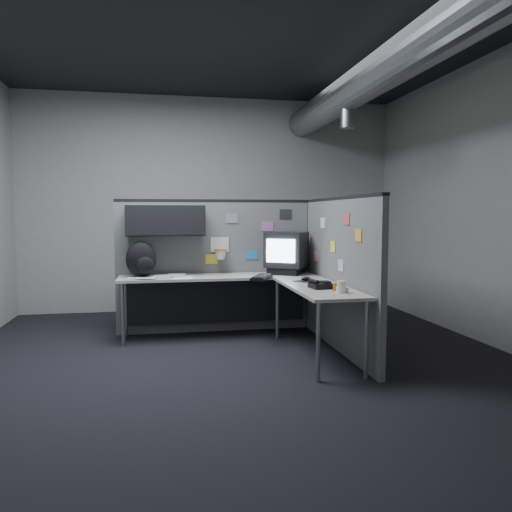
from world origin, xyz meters
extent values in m
cube|color=black|center=(0.00, 0.00, -0.01)|extent=(5.60, 5.60, 0.01)
cube|color=black|center=(0.00, 0.00, 3.21)|extent=(5.60, 5.60, 0.01)
cube|color=#9E9E99|center=(0.00, 2.80, 1.60)|extent=(5.60, 0.01, 3.20)
cube|color=#9E9E99|center=(0.00, -2.80, 1.60)|extent=(5.60, 0.01, 3.20)
cube|color=#9E9E99|center=(2.80, 0.00, 1.60)|extent=(0.01, 5.60, 3.20)
cylinder|color=slate|center=(1.40, 0.00, 2.85)|extent=(0.40, 5.49, 0.40)
cylinder|color=slate|center=(1.40, 0.80, 2.60)|extent=(0.16, 0.16, 0.30)
cube|color=#5D605D|center=(-0.08, 1.30, 0.80)|extent=(2.43, 0.06, 1.60)
cube|color=black|center=(-0.08, 1.30, 1.61)|extent=(2.43, 0.07, 0.03)
cube|color=black|center=(1.10, 1.30, 0.80)|extent=(0.07, 0.07, 1.60)
cube|color=black|center=(-0.70, 1.10, 1.38)|extent=(0.90, 0.35, 0.35)
cube|color=black|center=(-0.70, 0.93, 1.38)|extent=(0.90, 0.02, 0.33)
cube|color=silver|center=(-0.05, 1.26, 1.08)|extent=(0.22, 0.02, 0.18)
torus|color=#D85914|center=(-0.05, 1.17, 1.02)|extent=(0.16, 0.16, 0.01)
cone|color=white|center=(-0.05, 1.17, 0.96)|extent=(0.14, 0.14, 0.11)
cube|color=#4CB266|center=(-0.95, 1.26, 1.02)|extent=(0.15, 0.01, 0.12)
cube|color=gray|center=(0.10, 1.26, 1.40)|extent=(0.15, 0.01, 0.12)
cube|color=#337FCC|center=(0.35, 1.26, 0.95)|extent=(0.15, 0.01, 0.12)
cube|color=#B266B2|center=(0.55, 1.26, 1.30)|extent=(0.15, 0.01, 0.12)
cube|color=#26262D|center=(0.78, 1.26, 1.45)|extent=(0.15, 0.01, 0.12)
cube|color=gold|center=(-0.15, 1.26, 0.90)|extent=(0.15, 0.01, 0.12)
cube|color=#5D605D|center=(1.10, 0.22, 0.80)|extent=(0.06, 2.23, 1.60)
cube|color=black|center=(1.10, 0.22, 1.61)|extent=(0.07, 2.23, 0.03)
cube|color=silver|center=(1.06, 0.65, 1.35)|extent=(0.01, 0.15, 0.12)
cube|color=#E5D84C|center=(1.06, 0.30, 1.10)|extent=(0.01, 0.15, 0.12)
cube|color=#CC4C4C|center=(1.06, -0.10, 1.40)|extent=(0.01, 0.15, 0.12)
cube|color=#D87F7F|center=(1.06, 0.90, 0.95)|extent=(0.01, 0.15, 0.12)
cube|color=orange|center=(1.06, -0.40, 1.25)|extent=(0.01, 0.15, 0.12)
cube|color=silver|center=(1.06, 0.05, 0.92)|extent=(0.01, 0.15, 0.12)
cube|color=#B1AAA0|center=(-0.10, 0.98, 0.71)|extent=(2.30, 0.56, 0.03)
cube|color=#B1AAA0|center=(0.78, -0.07, 0.71)|extent=(0.56, 1.55, 0.03)
cube|color=black|center=(-0.10, 1.20, 0.40)|extent=(2.18, 0.02, 0.55)
cylinder|color=gray|center=(-1.18, 0.76, 0.35)|extent=(0.04, 0.04, 0.70)
cylinder|color=gray|center=(-1.18, 1.20, 0.35)|extent=(0.04, 0.04, 0.70)
cylinder|color=gray|center=(0.56, 0.76, 0.35)|extent=(0.04, 0.04, 0.70)
cylinder|color=gray|center=(0.56, -0.78, 0.35)|extent=(0.04, 0.04, 0.70)
cylinder|color=gray|center=(1.00, -0.78, 0.35)|extent=(0.04, 0.04, 0.70)
cube|color=black|center=(0.73, 1.02, 0.77)|extent=(0.53, 0.55, 0.08)
cube|color=black|center=(0.73, 1.02, 1.02)|extent=(0.61, 0.61, 0.42)
cube|color=#D1E3F9|center=(0.61, 0.82, 1.02)|extent=(0.30, 0.19, 0.27)
cube|color=black|center=(0.34, 0.60, 0.74)|extent=(0.33, 0.46, 0.03)
cube|color=black|center=(0.34, 0.60, 0.76)|extent=(0.29, 0.42, 0.01)
cube|color=black|center=(0.77, 0.30, 0.73)|extent=(0.29, 0.28, 0.01)
ellipsoid|color=black|center=(0.77, 0.30, 0.76)|extent=(0.12, 0.09, 0.04)
cube|color=black|center=(0.75, -0.22, 0.76)|extent=(0.20, 0.22, 0.05)
cylinder|color=black|center=(0.69, -0.22, 0.80)|extent=(0.06, 0.18, 0.04)
cube|color=black|center=(0.81, -0.22, 0.79)|extent=(0.09, 0.12, 0.02)
cylinder|color=silver|center=(0.88, -0.45, 0.76)|extent=(0.05, 0.05, 0.07)
cylinder|color=silver|center=(0.83, -0.51, 0.76)|extent=(0.04, 0.04, 0.06)
cylinder|color=silver|center=(0.92, -0.51, 0.75)|extent=(0.04, 0.04, 0.05)
cylinder|color=#D85914|center=(0.84, -0.41, 0.77)|extent=(0.04, 0.04, 0.07)
cylinder|color=silver|center=(0.85, -0.53, 0.79)|extent=(0.09, 0.09, 0.11)
cube|color=white|center=(-0.51, 0.86, 0.73)|extent=(0.25, 0.33, 0.00)
cube|color=white|center=(-0.75, 1.04, 0.73)|extent=(0.25, 0.33, 0.00)
cube|color=white|center=(-1.01, 0.97, 0.74)|extent=(0.25, 0.32, 0.00)
cube|color=white|center=(-0.59, 1.07, 0.74)|extent=(0.25, 0.33, 0.00)
cube|color=white|center=(-0.92, 0.88, 0.74)|extent=(0.25, 0.33, 0.00)
ellipsoid|color=black|center=(-0.98, 0.98, 0.94)|extent=(0.35, 0.26, 0.42)
ellipsoid|color=black|center=(-0.93, 0.85, 0.88)|extent=(0.19, 0.11, 0.19)
camera|label=1|loc=(-0.75, -4.81, 1.44)|focal=35.00mm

